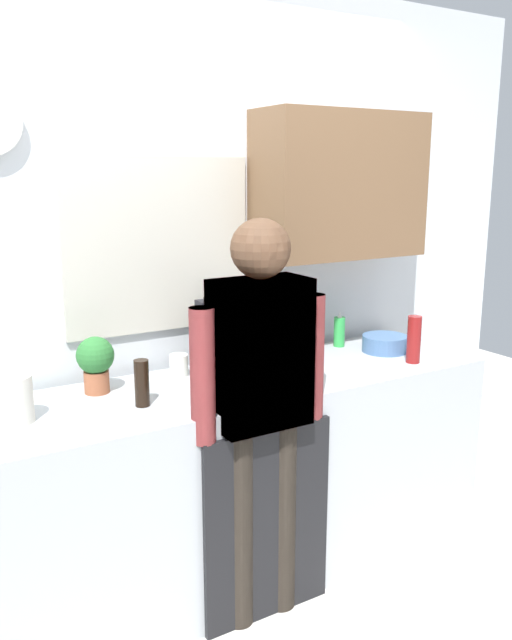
% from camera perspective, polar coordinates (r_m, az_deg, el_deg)
% --- Properties ---
extents(ground_plane, '(8.00, 8.00, 0.00)m').
position_cam_1_polar(ground_plane, '(2.92, 0.35, -24.21)').
color(ground_plane, silver).
extents(kitchen_counter, '(2.46, 0.64, 0.89)m').
position_cam_1_polar(kitchen_counter, '(2.90, -2.81, -14.03)').
color(kitchen_counter, '#B2B7BC').
rests_on(kitchen_counter, ground_plane).
extents(dishwasher_panel, '(0.56, 0.02, 0.80)m').
position_cam_1_polar(dishwasher_panel, '(2.68, 1.09, -17.57)').
color(dishwasher_panel, black).
rests_on(dishwasher_panel, ground_plane).
extents(back_wall_assembly, '(4.06, 0.42, 2.60)m').
position_cam_1_polar(back_wall_assembly, '(3.01, -4.82, 5.27)').
color(back_wall_assembly, silver).
rests_on(back_wall_assembly, ground_plane).
extents(coffee_maker, '(0.20, 0.20, 0.33)m').
position_cam_1_polar(coffee_maker, '(2.91, -3.14, -1.43)').
color(coffee_maker, black).
rests_on(coffee_maker, kitchen_counter).
extents(bottle_red_vinegar, '(0.06, 0.06, 0.22)m').
position_cam_1_polar(bottle_red_vinegar, '(3.08, 13.69, -1.67)').
color(bottle_red_vinegar, maroon).
rests_on(bottle_red_vinegar, kitchen_counter).
extents(bottle_dark_sauce, '(0.06, 0.06, 0.18)m').
position_cam_1_polar(bottle_dark_sauce, '(2.49, -9.99, -5.47)').
color(bottle_dark_sauce, black).
rests_on(bottle_dark_sauce, kitchen_counter).
extents(bottle_green_wine, '(0.07, 0.07, 0.30)m').
position_cam_1_polar(bottle_green_wine, '(3.03, 2.70, -0.77)').
color(bottle_green_wine, '#195923').
rests_on(bottle_green_wine, kitchen_counter).
extents(bottle_amber_beer, '(0.06, 0.06, 0.23)m').
position_cam_1_polar(bottle_amber_beer, '(2.48, -3.36, -4.75)').
color(bottle_amber_beer, brown).
rests_on(bottle_amber_beer, kitchen_counter).
extents(cup_white_mug, '(0.08, 0.08, 0.09)m').
position_cam_1_polar(cup_white_mug, '(2.84, -6.79, -3.95)').
color(cup_white_mug, white).
rests_on(cup_white_mug, kitchen_counter).
extents(cup_yellow_cup, '(0.07, 0.07, 0.08)m').
position_cam_1_polar(cup_yellow_cup, '(2.71, -3.24, -4.80)').
color(cup_yellow_cup, yellow).
rests_on(cup_yellow_cup, kitchen_counter).
extents(mixing_bowl, '(0.22, 0.22, 0.08)m').
position_cam_1_polar(mixing_bowl, '(3.26, 11.22, -2.03)').
color(mixing_bowl, '#4C72A5').
rests_on(mixing_bowl, kitchen_counter).
extents(potted_plant, '(0.15, 0.15, 0.23)m').
position_cam_1_polar(potted_plant, '(2.66, -13.90, -3.50)').
color(potted_plant, '#9E5638').
rests_on(potted_plant, kitchen_counter).
extents(dish_soap, '(0.06, 0.06, 0.18)m').
position_cam_1_polar(dish_soap, '(3.30, 7.32, -0.98)').
color(dish_soap, green).
rests_on(dish_soap, kitchen_counter).
extents(storage_canister, '(0.14, 0.14, 0.17)m').
position_cam_1_polar(storage_canister, '(2.45, -20.57, -6.53)').
color(storage_canister, silver).
rests_on(storage_canister, kitchen_counter).
extents(person_at_sink, '(0.57, 0.22, 1.60)m').
position_cam_1_polar(person_at_sink, '(2.46, 0.38, -6.34)').
color(person_at_sink, '#3F4766').
rests_on(person_at_sink, ground_plane).
extents(person_guest, '(0.57, 0.22, 1.60)m').
position_cam_1_polar(person_guest, '(2.46, 0.38, -6.34)').
color(person_guest, brown).
rests_on(person_guest, ground_plane).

